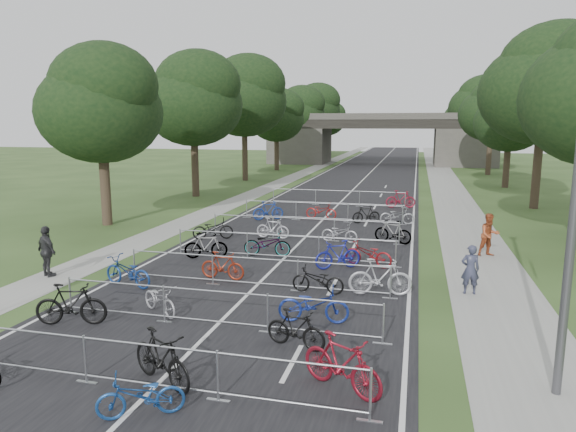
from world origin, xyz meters
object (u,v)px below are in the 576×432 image
bike_1 (161,359)px  pedestrian_a (470,270)px  overpass_bridge (380,139)px  pedestrian_b (489,235)px  bike_2 (141,396)px  pedestrian_c (47,252)px

bike_1 → pedestrian_a: size_ratio=1.21×
overpass_bridge → pedestrian_b: (8.39, -51.19, -2.62)m
overpass_bridge → bike_1: (0.12, -64.68, -2.93)m
bike_1 → overpass_bridge: bearing=29.1°
bike_1 → pedestrian_b: pedestrian_b is taller
pedestrian_b → bike_2: bearing=-141.2°
pedestrian_b → pedestrian_c: size_ratio=0.97×
overpass_bridge → bike_2: (0.32, -65.92, -3.09)m
bike_2 → pedestrian_b: (8.06, 14.73, 0.48)m
pedestrian_a → pedestrian_b: size_ratio=0.91×
overpass_bridge → bike_1: 64.74m
pedestrian_b → overpass_bridge: bearing=76.8°
pedestrian_b → pedestrian_c: pedestrian_c is taller
pedestrian_a → pedestrian_b: (1.26, 5.47, 0.08)m
bike_1 → pedestrian_a: bearing=-12.2°
overpass_bridge → pedestrian_a: bearing=-82.8°
pedestrian_a → pedestrian_b: bearing=-110.6°
overpass_bridge → pedestrian_a: size_ratio=18.59×
overpass_bridge → pedestrian_c: 58.96m
overpass_bridge → pedestrian_c: overpass_bridge is taller
bike_2 → pedestrian_b: size_ratio=0.91×
pedestrian_c → pedestrian_a: bearing=-149.3°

